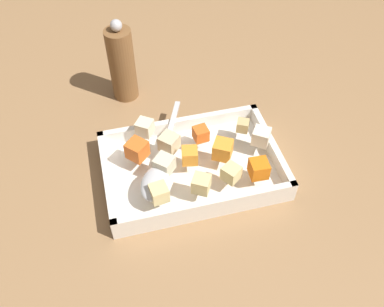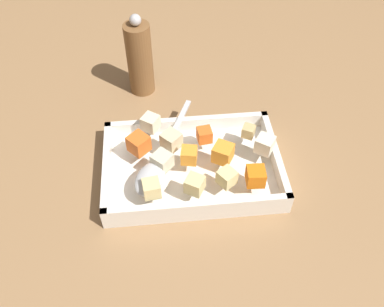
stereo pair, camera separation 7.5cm
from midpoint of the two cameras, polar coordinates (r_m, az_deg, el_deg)
ground_plane at (r=0.78m, az=-1.70°, el=-3.56°), size 4.00×4.00×0.00m
baking_dish at (r=0.78m, az=-2.75°, el=-2.14°), size 0.33×0.22×0.04m
carrot_chunk_mid_left at (r=0.75m, az=1.38°, el=0.39°), size 0.05×0.05×0.03m
carrot_chunk_rim_edge at (r=0.76m, az=-10.35°, el=0.36°), size 0.05×0.05×0.03m
carrot_chunk_under_handle at (r=0.78m, az=-1.55°, el=2.57°), size 0.03×0.03×0.03m
carrot_chunk_far_left at (r=0.74m, az=-3.20°, el=-0.44°), size 0.03×0.03×0.03m
carrot_chunk_near_spoon at (r=0.72m, az=6.23°, el=-2.24°), size 0.03×0.03×0.03m
potato_chunk_far_right at (r=0.72m, az=2.41°, el=-2.86°), size 0.04×0.04×0.03m
potato_chunk_corner_sw at (r=0.76m, az=-5.96°, el=1.33°), size 0.04×0.04×0.03m
potato_chunk_center at (r=0.80m, az=-9.19°, el=3.40°), size 0.04×0.04×0.03m
potato_chunk_heap_side at (r=0.70m, az=-7.63°, el=-5.55°), size 0.03×0.03×0.03m
potato_chunk_corner_se at (r=0.80m, az=4.31°, el=3.70°), size 0.03×0.03×0.02m
potato_chunk_corner_nw at (r=0.70m, az=-1.78°, el=-4.35°), size 0.04×0.04×0.03m
parsnip_chunk_near_right at (r=0.73m, az=-6.80°, el=-1.51°), size 0.04×0.04×0.03m
parsnip_chunk_back_center at (r=0.78m, az=6.75°, el=2.18°), size 0.04×0.04×0.03m
serving_spoon at (r=0.72m, az=-7.81°, el=-3.37°), size 0.13×0.25×0.02m
pepper_mill at (r=0.92m, az=-11.95°, el=11.80°), size 0.06×0.06×0.19m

